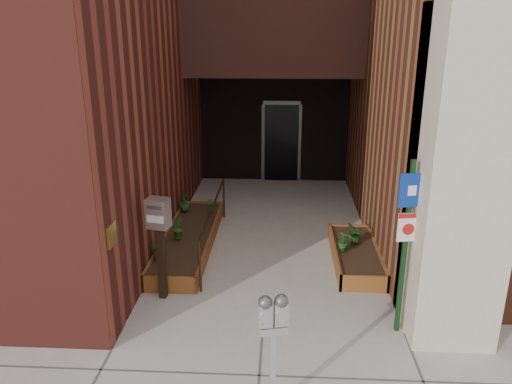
# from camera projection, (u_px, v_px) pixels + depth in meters

# --- Properties ---
(ground) EXTENTS (80.00, 80.00, 0.00)m
(ground) POSITION_uv_depth(u_px,v_px,m) (263.00, 329.00, 7.11)
(ground) COLOR #9E9991
(ground) RESTS_ON ground
(planter_left) EXTENTS (0.90, 3.60, 0.30)m
(planter_left) POSITION_uv_depth(u_px,v_px,m) (189.00, 240.00, 9.71)
(planter_left) COLOR brown
(planter_left) RESTS_ON ground
(planter_right) EXTENTS (0.80, 2.20, 0.30)m
(planter_right) POSITION_uv_depth(u_px,v_px,m) (356.00, 256.00, 9.07)
(planter_right) COLOR brown
(planter_right) RESTS_ON ground
(handrail) EXTENTS (0.04, 3.34, 0.90)m
(handrail) POSITION_uv_depth(u_px,v_px,m) (213.00, 212.00, 9.44)
(handrail) COLOR black
(handrail) RESTS_ON ground
(parking_meter) EXTENTS (0.34, 0.19, 1.46)m
(parking_meter) POSITION_uv_depth(u_px,v_px,m) (273.00, 323.00, 5.28)
(parking_meter) COLOR #B6B5B8
(parking_meter) RESTS_ON ground
(sign_post) EXTENTS (0.34, 0.11, 2.51)m
(sign_post) POSITION_uv_depth(u_px,v_px,m) (407.00, 231.00, 6.58)
(sign_post) COLOR #133416
(sign_post) RESTS_ON ground
(payment_dropbox) EXTENTS (0.37, 0.31, 1.66)m
(payment_dropbox) POSITION_uv_depth(u_px,v_px,m) (159.00, 227.00, 7.57)
(payment_dropbox) COLOR black
(payment_dropbox) RESTS_ON ground
(shrub_left_a) EXTENTS (0.47, 0.47, 0.37)m
(shrub_left_a) POSITION_uv_depth(u_px,v_px,m) (159.00, 247.00, 8.58)
(shrub_left_a) COLOR #245F1B
(shrub_left_a) RESTS_ON planter_left
(shrub_left_b) EXTENTS (0.25, 0.25, 0.39)m
(shrub_left_b) POSITION_uv_depth(u_px,v_px,m) (178.00, 228.00, 9.36)
(shrub_left_b) COLOR #295F1B
(shrub_left_b) RESTS_ON planter_left
(shrub_left_c) EXTENTS (0.29, 0.29, 0.40)m
(shrub_left_c) POSITION_uv_depth(u_px,v_px,m) (185.00, 202.00, 10.73)
(shrub_left_c) COLOR #1B5E1B
(shrub_left_c) RESTS_ON planter_left
(shrub_left_d) EXTENTS (0.25, 0.25, 0.34)m
(shrub_left_d) POSITION_uv_depth(u_px,v_px,m) (210.00, 207.00, 10.53)
(shrub_left_d) COLOR #1B5F1C
(shrub_left_d) RESTS_ON planter_left
(shrub_right_a) EXTENTS (0.23, 0.23, 0.31)m
(shrub_right_a) POSITION_uv_depth(u_px,v_px,m) (343.00, 241.00, 8.89)
(shrub_right_a) COLOR #1E5C1A
(shrub_right_a) RESTS_ON planter_right
(shrub_right_b) EXTENTS (0.28, 0.28, 0.38)m
(shrub_right_b) POSITION_uv_depth(u_px,v_px,m) (344.00, 241.00, 8.81)
(shrub_right_b) COLOR #255618
(shrub_right_b) RESTS_ON planter_right
(shrub_right_c) EXTENTS (0.34, 0.34, 0.38)m
(shrub_right_c) POSITION_uv_depth(u_px,v_px,m) (355.00, 233.00, 9.16)
(shrub_right_c) COLOR #1B5618
(shrub_right_c) RESTS_ON planter_right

